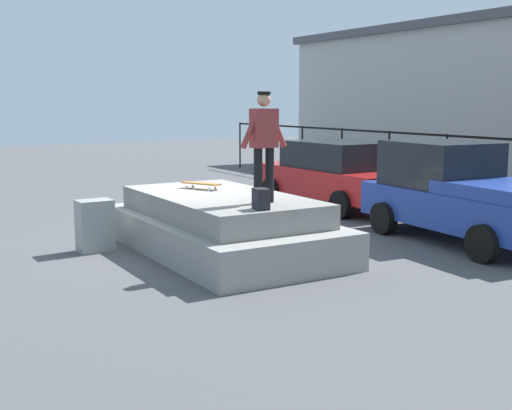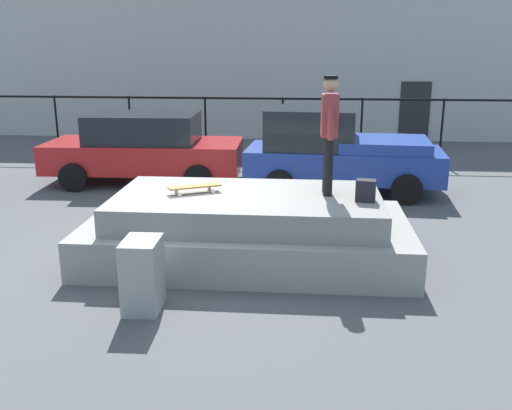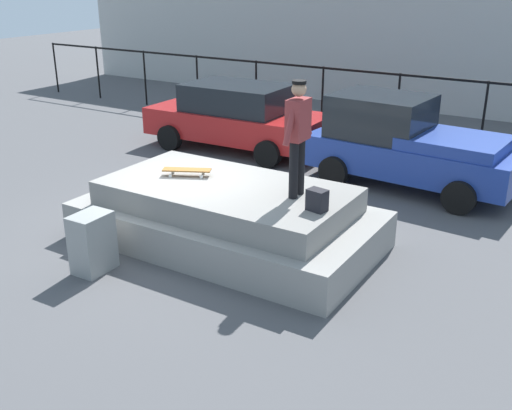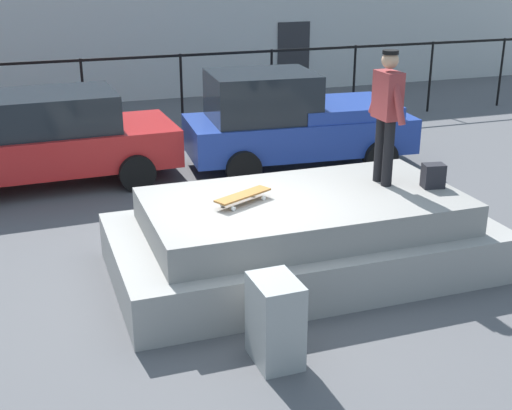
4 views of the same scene
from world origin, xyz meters
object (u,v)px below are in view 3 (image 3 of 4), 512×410
Objects in this scene: skateboarder at (298,131)px; backpack at (317,200)px; car_red_sedan_near at (237,116)px; car_blue_pickup_mid at (406,144)px; skateboard at (187,170)px; utility_box at (92,243)px.

skateboarder reaches higher than backpack.
car_blue_pickup_mid reaches higher than car_red_sedan_near.
skateboarder is 2.17× the size of skateboard.
skateboarder is 0.38× the size of car_red_sedan_near.
backpack is 0.07× the size of car_red_sedan_near.
utility_box is (-2.33, -2.08, -1.58)m from skateboarder.
utility_box is at bearing -113.38° from car_blue_pickup_mid.
car_red_sedan_near is at bearing 103.93° from utility_box.
car_red_sedan_near is (-4.15, 4.61, -1.19)m from skateboarder.
car_red_sedan_near is (-2.13, 4.75, -0.27)m from skateboard.
car_blue_pickup_mid is (0.35, 4.13, -1.12)m from skateboarder.
backpack reaches higher than skateboard.
skateboard is 5.21m from car_red_sedan_near.
skateboarder is at bearing 155.17° from backpack.
car_blue_pickup_mid reaches higher than utility_box.
skateboard is 0.18× the size of car_red_sedan_near.
car_blue_pickup_mid reaches higher than backpack.
skateboard is at bearing -65.86° from car_red_sedan_near.
car_red_sedan_near is at bearing 173.80° from car_blue_pickup_mid.
backpack is (2.57, -0.25, 0.06)m from skateboard.
backpack reaches higher than utility_box.
skateboard is at bearing -176.20° from skateboarder.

